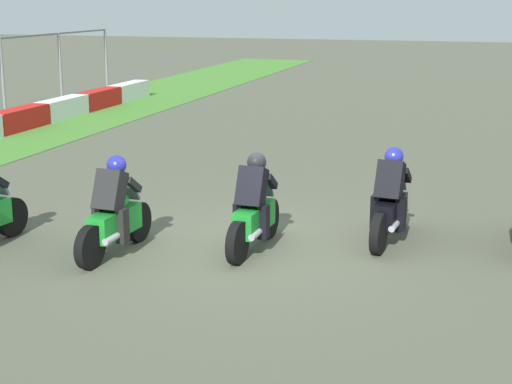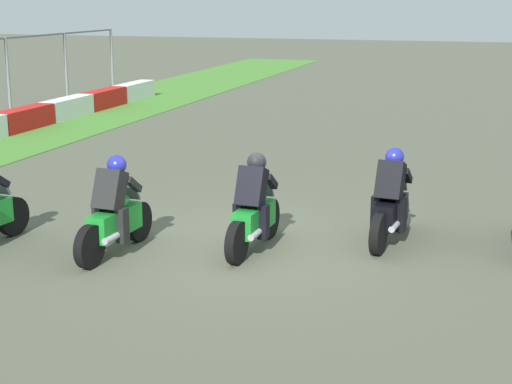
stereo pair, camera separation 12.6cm
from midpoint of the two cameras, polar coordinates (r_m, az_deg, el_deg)
name	(u,v)px [view 2 (the right image)]	position (r m, az deg, el deg)	size (l,w,h in m)	color
ground_plane	(256,246)	(12.25, 0.31, -4.00)	(120.00, 120.00, 0.00)	#505342
rider_lane_b	(391,204)	(12.50, 10.12, -0.87)	(2.04, 0.57, 1.51)	black
rider_lane_c	(254,211)	(11.91, 0.15, -1.39)	(2.04, 0.55, 1.51)	black
rider_lane_d	(115,214)	(11.91, -10.02, -1.61)	(2.04, 0.55, 1.51)	black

